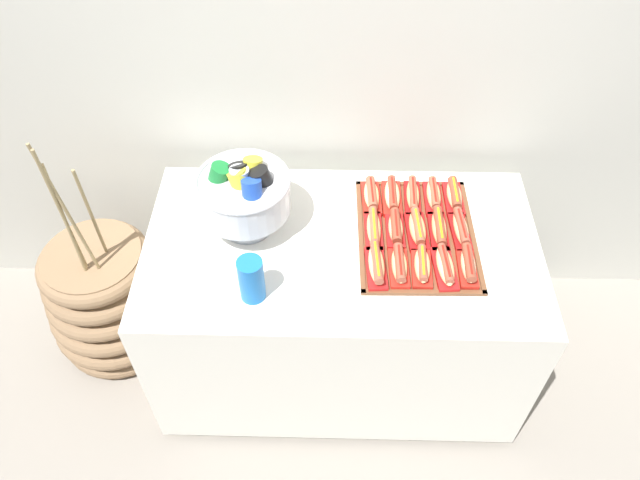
{
  "coord_description": "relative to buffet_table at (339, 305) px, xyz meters",
  "views": [
    {
      "loc": [
        -0.04,
        -1.4,
        2.34
      ],
      "look_at": [
        -0.07,
        -0.02,
        0.81
      ],
      "focal_mm": 34.23,
      "sensor_mm": 36.0,
      "label": 1
    }
  ],
  "objects": [
    {
      "name": "ground_plane",
      "position": [
        0.0,
        0.0,
        -0.4
      ],
      "size": [
        10.0,
        10.0,
        0.0
      ],
      "primitive_type": "plane",
      "color": "gray"
    },
    {
      "name": "back_wall",
      "position": [
        0.0,
        0.53,
        0.9
      ],
      "size": [
        6.0,
        0.1,
        2.6
      ],
      "primitive_type": "cube",
      "color": "beige",
      "rests_on": "ground_plane"
    },
    {
      "name": "buffet_table",
      "position": [
        0.0,
        0.0,
        0.0
      ],
      "size": [
        1.37,
        0.76,
        0.76
      ],
      "color": "white",
      "rests_on": "ground_plane"
    },
    {
      "name": "floor_vase",
      "position": [
        -0.96,
        0.11,
        -0.13
      ],
      "size": [
        0.53,
        0.53,
        1.15
      ],
      "color": "#896B4C",
      "rests_on": "ground_plane"
    },
    {
      "name": "serving_tray",
      "position": [
        0.26,
        0.04,
        0.37
      ],
      "size": [
        0.41,
        0.53,
        0.01
      ],
      "color": "brown",
      "rests_on": "buffet_table"
    },
    {
      "name": "hot_dog_0",
      "position": [
        0.11,
        -0.12,
        0.4
      ],
      "size": [
        0.07,
        0.18,
        0.06
      ],
      "color": "red",
      "rests_on": "serving_tray"
    },
    {
      "name": "hot_dog_1",
      "position": [
        0.19,
        -0.12,
        0.4
      ],
      "size": [
        0.06,
        0.16,
        0.06
      ],
      "color": "red",
      "rests_on": "serving_tray"
    },
    {
      "name": "hot_dog_2",
      "position": [
        0.26,
        -0.12,
        0.4
      ],
      "size": [
        0.07,
        0.16,
        0.06
      ],
      "color": "red",
      "rests_on": "serving_tray"
    },
    {
      "name": "hot_dog_3",
      "position": [
        0.34,
        -0.12,
        0.39
      ],
      "size": [
        0.08,
        0.19,
        0.06
      ],
      "color": "red",
      "rests_on": "serving_tray"
    },
    {
      "name": "hot_dog_4",
      "position": [
        0.41,
        -0.12,
        0.4
      ],
      "size": [
        0.06,
        0.16,
        0.06
      ],
      "color": "red",
      "rests_on": "serving_tray"
    },
    {
      "name": "hot_dog_5",
      "position": [
        0.11,
        0.04,
        0.39
      ],
      "size": [
        0.06,
        0.18,
        0.06
      ],
      "color": "red",
      "rests_on": "serving_tray"
    },
    {
      "name": "hot_dog_6",
      "position": [
        0.18,
        0.04,
        0.4
      ],
      "size": [
        0.06,
        0.16,
        0.06
      ],
      "color": "red",
      "rests_on": "serving_tray"
    },
    {
      "name": "hot_dog_7",
      "position": [
        0.26,
        0.04,
        0.4
      ],
      "size": [
        0.08,
        0.18,
        0.06
      ],
      "color": "#B21414",
      "rests_on": "serving_tray"
    },
    {
      "name": "hot_dog_8",
      "position": [
        0.33,
        0.05,
        0.4
      ],
      "size": [
        0.06,
        0.18,
        0.06
      ],
      "color": "#B21414",
      "rests_on": "serving_tray"
    },
    {
      "name": "hot_dog_9",
      "position": [
        0.41,
        0.05,
        0.4
      ],
      "size": [
        0.07,
        0.18,
        0.06
      ],
      "color": "#B21414",
      "rests_on": "serving_tray"
    },
    {
      "name": "hot_dog_10",
      "position": [
        0.11,
        0.21,
        0.4
      ],
      "size": [
        0.07,
        0.17,
        0.06
      ],
      "color": "red",
      "rests_on": "serving_tray"
    },
    {
      "name": "hot_dog_11",
      "position": [
        0.18,
        0.21,
        0.39
      ],
      "size": [
        0.07,
        0.17,
        0.06
      ],
      "color": "red",
      "rests_on": "serving_tray"
    },
    {
      "name": "hot_dog_12",
      "position": [
        0.26,
        0.21,
        0.39
      ],
      "size": [
        0.06,
        0.18,
        0.06
      ],
      "color": "#B21414",
      "rests_on": "serving_tray"
    },
    {
      "name": "hot_dog_13",
      "position": [
        0.33,
        0.21,
        0.4
      ],
      "size": [
        0.06,
        0.17,
        0.06
      ],
      "color": "red",
      "rests_on": "serving_tray"
    },
    {
      "name": "hot_dog_14",
      "position": [
        0.41,
        0.21,
        0.4
      ],
      "size": [
        0.07,
        0.17,
        0.06
      ],
      "color": "red",
      "rests_on": "serving_tray"
    },
    {
      "name": "punch_bowl",
      "position": [
        -0.33,
        0.08,
        0.52
      ],
      "size": [
        0.32,
        0.32,
        0.28
      ],
      "color": "silver",
      "rests_on": "buffet_table"
    },
    {
      "name": "cup_stack",
      "position": [
        -0.28,
        -0.23,
        0.44
      ],
      "size": [
        0.08,
        0.08,
        0.16
      ],
      "color": "blue",
      "rests_on": "buffet_table"
    }
  ]
}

